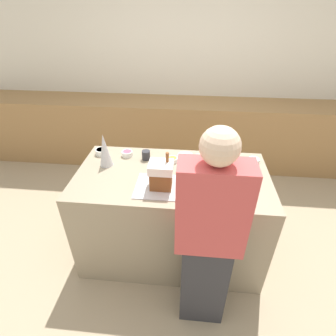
{
  "coord_description": "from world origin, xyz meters",
  "views": [
    {
      "loc": [
        0.14,
        -1.78,
        2.13
      ],
      "look_at": [
        -0.03,
        0.0,
        0.97
      ],
      "focal_mm": 28.0,
      "sensor_mm": 36.0,
      "label": 1
    }
  ],
  "objects": [
    {
      "name": "cookbook",
      "position": [
        0.28,
        0.28,
        0.92
      ],
      "size": [
        0.18,
        0.13,
        0.02
      ],
      "color": "#CCB78C",
      "rests_on": "kitchen_island"
    },
    {
      "name": "kitchen_island",
      "position": [
        0.0,
        0.0,
        0.45
      ],
      "size": [
        1.6,
        0.84,
        0.91
      ],
      "color": "gray",
      "rests_on": "ground_plane"
    },
    {
      "name": "baking_tray",
      "position": [
        -0.07,
        -0.18,
        0.91
      ],
      "size": [
        0.4,
        0.33,
        0.01
      ],
      "color": "silver",
      "rests_on": "kitchen_island"
    },
    {
      "name": "candy_bowl_near_tray_right",
      "position": [
        -0.01,
        0.2,
        0.93
      ],
      "size": [
        0.09,
        0.09,
        0.04
      ],
      "color": "white",
      "rests_on": "kitchen_island"
    },
    {
      "name": "ground_plane",
      "position": [
        0.0,
        0.0,
        0.0
      ],
      "size": [
        12.0,
        12.0,
        0.0
      ],
      "primitive_type": "plane",
      "color": "tan"
    },
    {
      "name": "wall_back",
      "position": [
        0.0,
        2.05,
        1.3
      ],
      "size": [
        8.0,
        0.05,
        2.6
      ],
      "color": "white",
      "rests_on": "ground_plane"
    },
    {
      "name": "gingerbread_house",
      "position": [
        -0.07,
        -0.18,
        1.03
      ],
      "size": [
        0.18,
        0.16,
        0.28
      ],
      "color": "brown",
      "rests_on": "baking_tray"
    },
    {
      "name": "candy_bowl_far_right",
      "position": [
        0.1,
        0.27,
        0.93
      ],
      "size": [
        0.14,
        0.14,
        0.04
      ],
      "color": "silver",
      "rests_on": "kitchen_island"
    },
    {
      "name": "candy_bowl_beside_tree",
      "position": [
        0.7,
        0.25,
        0.93
      ],
      "size": [
        0.1,
        0.1,
        0.04
      ],
      "color": "white",
      "rests_on": "kitchen_island"
    },
    {
      "name": "candy_bowl_near_tray_left",
      "position": [
        0.51,
        0.13,
        0.93
      ],
      "size": [
        0.09,
        0.09,
        0.04
      ],
      "color": "white",
      "rests_on": "kitchen_island"
    },
    {
      "name": "mug",
      "position": [
        -0.25,
        0.22,
        0.95
      ],
      "size": [
        0.07,
        0.07,
        0.08
      ],
      "color": "#2D2D33",
      "rests_on": "kitchen_island"
    },
    {
      "name": "person",
      "position": [
        0.29,
        -0.6,
        0.83
      ],
      "size": [
        0.42,
        0.53,
        1.62
      ],
      "color": "#333338",
      "rests_on": "ground_plane"
    },
    {
      "name": "candy_bowl_center_rear",
      "position": [
        -0.68,
        0.27,
        0.94
      ],
      "size": [
        0.11,
        0.11,
        0.05
      ],
      "color": "white",
      "rests_on": "kitchen_island"
    },
    {
      "name": "back_cabinet_block",
      "position": [
        0.0,
        1.73,
        0.47
      ],
      "size": [
        6.0,
        0.6,
        0.93
      ],
      "color": "#9E7547",
      "rests_on": "ground_plane"
    },
    {
      "name": "decorative_tree",
      "position": [
        -0.58,
        0.09,
        1.05
      ],
      "size": [
        0.11,
        0.11,
        0.29
      ],
      "color": "silver",
      "rests_on": "kitchen_island"
    },
    {
      "name": "candy_bowl_behind_tray",
      "position": [
        -0.44,
        0.26,
        0.93
      ],
      "size": [
        0.1,
        0.1,
        0.05
      ],
      "color": "white",
      "rests_on": "kitchen_island"
    },
    {
      "name": "candy_bowl_far_left",
      "position": [
        0.65,
        0.13,
        0.93
      ],
      "size": [
        0.13,
        0.13,
        0.05
      ],
      "color": "white",
      "rests_on": "kitchen_island"
    }
  ]
}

